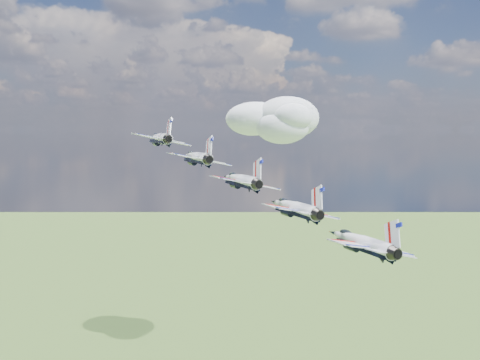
# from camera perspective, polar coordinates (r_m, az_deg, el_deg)

# --- Properties ---
(cloud_far) EXTENTS (54.97, 43.19, 21.59)m
(cloud_far) POSITION_cam_1_polar(r_m,az_deg,el_deg) (315.11, 4.29, 6.50)
(cloud_far) COLOR white
(jet_0) EXTENTS (16.45, 18.53, 6.64)m
(jet_0) POSITION_cam_1_polar(r_m,az_deg,el_deg) (101.92, -8.62, 4.41)
(jet_0) COLOR silver
(jet_1) EXTENTS (16.45, 18.53, 6.64)m
(jet_1) POSITION_cam_1_polar(r_m,az_deg,el_deg) (92.67, -4.72, 2.42)
(jet_1) COLOR white
(jet_2) EXTENTS (16.45, 18.53, 6.64)m
(jet_2) POSITION_cam_1_polar(r_m,az_deg,el_deg) (84.08, 0.00, 0.00)
(jet_2) COLOR white
(jet_3) EXTENTS (16.45, 18.53, 6.64)m
(jet_3) POSITION_cam_1_polar(r_m,az_deg,el_deg) (76.37, 5.73, -2.94)
(jet_3) COLOR white
(jet_4) EXTENTS (16.45, 18.53, 6.64)m
(jet_4) POSITION_cam_1_polar(r_m,az_deg,el_deg) (69.82, 12.68, -6.45)
(jet_4) COLOR silver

